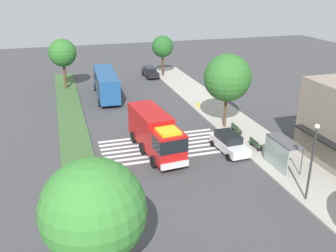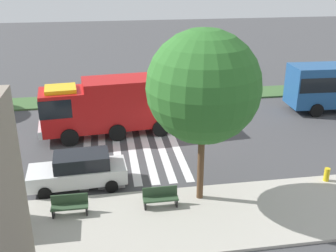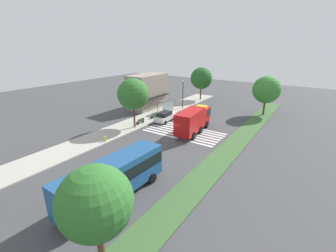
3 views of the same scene
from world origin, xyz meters
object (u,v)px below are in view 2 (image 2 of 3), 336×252
(fire_truck, at_px, (110,104))
(bench_west_of_shelter, at_px, (160,197))
(sidewalk_tree_west, at_px, (203,87))
(parked_car_mid, at_px, (79,170))
(fire_hydrant, at_px, (327,174))
(bench_near_shelter, at_px, (70,205))

(fire_truck, xyz_separation_m, bench_west_of_shelter, (-1.98, 9.23, -1.46))
(sidewalk_tree_west, bearing_deg, bench_west_of_shelter, 12.01)
(parked_car_mid, distance_m, fire_hydrant, 12.54)
(fire_hydrant, bearing_deg, bench_near_shelter, 4.11)
(fire_truck, height_order, parked_car_mid, fire_truck)
(fire_truck, height_order, bench_west_of_shelter, fire_truck)
(bench_west_of_shelter, bearing_deg, fire_truck, -77.91)
(sidewalk_tree_west, bearing_deg, fire_hydrant, -175.77)
(fire_truck, relative_size, bench_near_shelter, 5.85)
(parked_car_mid, height_order, sidewalk_tree_west, sidewalk_tree_west)
(bench_near_shelter, bearing_deg, parked_car_mid, -96.82)
(fire_truck, xyz_separation_m, parked_car_mid, (1.74, 6.61, -1.14))
(sidewalk_tree_west, bearing_deg, fire_truck, -66.02)
(bench_near_shelter, distance_m, bench_west_of_shelter, 4.03)
(fire_truck, xyz_separation_m, sidewalk_tree_west, (-3.92, 8.81, 3.53))
(bench_west_of_shelter, xyz_separation_m, sidewalk_tree_west, (-1.94, -0.41, 4.99))
(parked_car_mid, distance_m, sidewalk_tree_west, 7.67)
(bench_west_of_shelter, relative_size, fire_hydrant, 2.29)
(fire_truck, relative_size, bench_west_of_shelter, 5.85)
(bench_near_shelter, distance_m, sidewalk_tree_west, 7.80)
(parked_car_mid, relative_size, fire_hydrant, 6.97)
(parked_car_mid, bearing_deg, fire_truck, -107.93)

